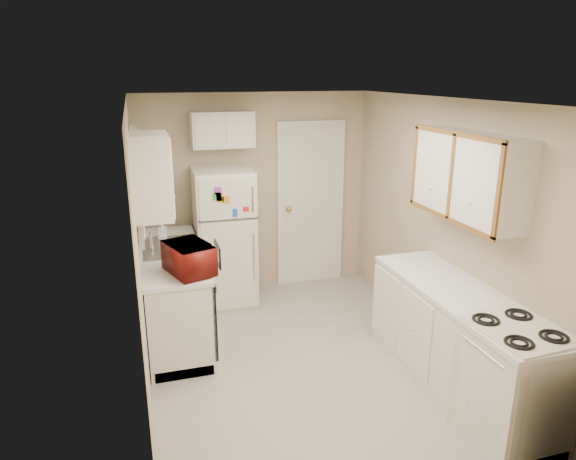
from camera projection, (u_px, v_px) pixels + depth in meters
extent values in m
plane|color=#BCB7AE|center=(303.00, 361.00, 4.85)|extent=(3.80, 3.80, 0.00)
plane|color=white|center=(306.00, 100.00, 4.15)|extent=(3.80, 3.80, 0.00)
plane|color=tan|center=(139.00, 256.00, 4.12)|extent=(3.80, 3.80, 0.00)
plane|color=tan|center=(444.00, 227.00, 4.88)|extent=(3.80, 3.80, 0.00)
plane|color=tan|center=(255.00, 194.00, 6.24)|extent=(2.80, 2.80, 0.00)
plane|color=tan|center=(415.00, 346.00, 2.76)|extent=(2.80, 2.80, 0.00)
cube|color=silver|center=(174.00, 293.00, 5.25)|extent=(0.60, 1.80, 0.90)
cube|color=black|center=(211.00, 311.00, 4.76)|extent=(0.03, 0.58, 0.72)
cube|color=gray|center=(170.00, 251.00, 5.26)|extent=(0.54, 0.74, 0.16)
imported|color=maroon|center=(189.00, 257.00, 4.54)|extent=(0.55, 0.42, 0.33)
imported|color=silver|center=(162.00, 230.00, 5.50)|extent=(0.10, 0.10, 0.19)
cube|color=silver|center=(138.00, 182.00, 4.97)|extent=(0.10, 0.98, 1.08)
cube|color=silver|center=(151.00, 176.00, 4.19)|extent=(0.30, 0.45, 0.70)
cube|color=beige|center=(225.00, 237.00, 5.90)|extent=(0.67, 0.65, 1.59)
cube|color=silver|center=(222.00, 129.00, 5.76)|extent=(0.70, 0.30, 0.40)
cube|color=beige|center=(310.00, 205.00, 6.45)|extent=(0.86, 0.06, 2.08)
cube|color=silver|center=(458.00, 343.00, 4.29)|extent=(0.60, 2.00, 0.90)
cube|color=beige|center=(509.00, 393.00, 3.70)|extent=(0.57, 0.68, 0.79)
cube|color=silver|center=(468.00, 176.00, 4.21)|extent=(0.30, 1.20, 0.70)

